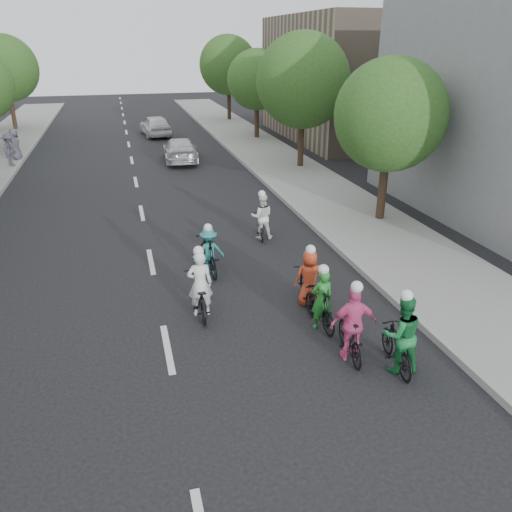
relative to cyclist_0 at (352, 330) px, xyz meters
name	(u,v)px	position (x,y,z in m)	size (l,w,h in m)	color
ground	(168,349)	(-3.85, 1.37, -0.69)	(120.00, 120.00, 0.00)	black
sidewalk_right	(326,196)	(4.15, 11.37, -0.62)	(4.00, 80.00, 0.15)	gray
curb_right	(284,199)	(2.20, 11.37, -0.60)	(0.18, 80.00, 0.18)	#999993
bldg_se	(358,78)	(12.15, 25.37, 3.31)	(10.00, 14.00, 8.00)	gray
tree_l_5	(5,68)	(-12.05, 34.37, 3.83)	(4.80, 4.80, 6.93)	black
tree_r_0	(390,116)	(4.95, 7.97, 3.27)	(4.00, 4.00, 5.97)	black
tree_r_1	(303,81)	(4.95, 16.97, 3.83)	(4.80, 4.80, 6.93)	black
tree_r_2	(257,80)	(4.95, 25.97, 3.27)	(4.00, 4.00, 5.97)	black
tree_r_3	(228,65)	(4.95, 34.97, 3.83)	(4.80, 4.80, 6.93)	black
cyclist_0	(352,330)	(0.00, 0.00, 0.00)	(1.06, 1.63, 1.88)	black
cyclist_1	(320,305)	(-0.16, 1.40, -0.11)	(0.58, 1.66, 1.67)	black
cyclist_2	(261,221)	(0.08, 7.49, -0.07)	(0.88, 1.59, 1.73)	black
cyclist_3	(308,283)	(-0.03, 2.57, -0.11)	(0.80, 1.70, 1.68)	black
cyclist_4	(200,292)	(-2.85, 2.78, -0.09)	(0.75, 1.92, 1.87)	black
cyclist_5	(400,339)	(0.77, -0.64, 0.03)	(0.93, 1.66, 1.89)	black
cyclist_6	(209,253)	(-2.21, 5.11, -0.06)	(0.96, 1.92, 1.58)	black
follow_car_lead	(180,150)	(-1.12, 20.46, -0.04)	(1.82, 4.49, 1.30)	silver
follow_car_trail	(155,125)	(-1.80, 29.26, 0.05)	(1.74, 4.33, 1.48)	silver
spectator_0	(10,150)	(-10.15, 20.96, 0.33)	(1.13, 0.65, 1.75)	#45444F
spectator_2	(15,144)	(-10.15, 22.66, 0.32)	(0.84, 0.55, 1.72)	#4E505C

